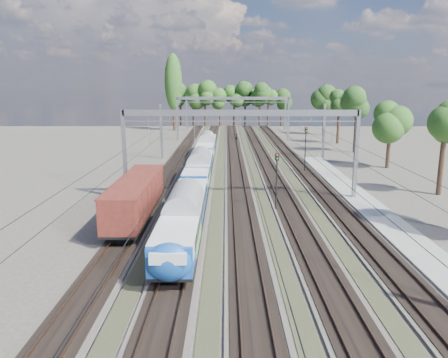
{
  "coord_description": "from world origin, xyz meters",
  "views": [
    {
      "loc": [
        -1.42,
        -12.83,
        11.36
      ],
      "look_at": [
        -1.59,
        26.81,
        2.8
      ],
      "focal_mm": 35.0,
      "sensor_mm": 36.0,
      "label": 1
    }
  ],
  "objects_px": {
    "worker": "(237,137)",
    "emu_train": "(199,165)",
    "freight_boxcar": "(136,197)",
    "signal_far": "(306,144)",
    "signal_near": "(277,175)"
  },
  "relations": [
    {
      "from": "worker",
      "to": "signal_far",
      "type": "bearing_deg",
      "value": -171.52
    },
    {
      "from": "worker",
      "to": "signal_far",
      "type": "height_order",
      "value": "signal_far"
    },
    {
      "from": "signal_near",
      "to": "signal_far",
      "type": "distance_m",
      "value": 19.08
    },
    {
      "from": "signal_near",
      "to": "signal_far",
      "type": "height_order",
      "value": "signal_far"
    },
    {
      "from": "emu_train",
      "to": "signal_far",
      "type": "height_order",
      "value": "signal_far"
    },
    {
      "from": "freight_boxcar",
      "to": "worker",
      "type": "xyz_separation_m",
      "value": [
        9.84,
        54.38,
        -1.36
      ]
    },
    {
      "from": "signal_near",
      "to": "emu_train",
      "type": "bearing_deg",
      "value": 110.09
    },
    {
      "from": "signal_far",
      "to": "worker",
      "type": "bearing_deg",
      "value": 109.06
    },
    {
      "from": "freight_boxcar",
      "to": "worker",
      "type": "height_order",
      "value": "freight_boxcar"
    },
    {
      "from": "freight_boxcar",
      "to": "signal_far",
      "type": "distance_m",
      "value": 28.12
    },
    {
      "from": "worker",
      "to": "emu_train",
      "type": "bearing_deg",
      "value": 166.9
    },
    {
      "from": "signal_near",
      "to": "signal_far",
      "type": "relative_size",
      "value": 0.89
    },
    {
      "from": "worker",
      "to": "signal_far",
      "type": "xyz_separation_m",
      "value": [
        8.21,
        -32.88,
        3.01
      ]
    },
    {
      "from": "emu_train",
      "to": "freight_boxcar",
      "type": "bearing_deg",
      "value": -107.67
    },
    {
      "from": "freight_boxcar",
      "to": "signal_far",
      "type": "xyz_separation_m",
      "value": [
        18.05,
        21.5,
        1.65
      ]
    }
  ]
}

